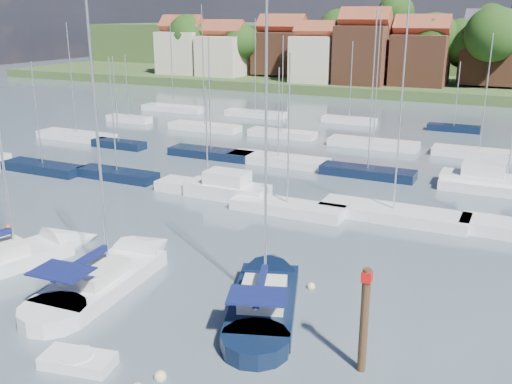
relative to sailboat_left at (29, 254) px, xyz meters
The scene contains 12 objects.
ground 37.82m from the sailboat_left, 74.07° to the left, with size 260.00×260.00×0.00m, color #4C5A67.
sailboat_left is the anchor object (origin of this frame).
sailboat_centre 6.53m from the sailboat_left, ahead, with size 4.21×12.95×17.27m.
sailboat_navy 15.36m from the sailboat_left, ahead, with size 6.86×12.35×16.56m.
tender 12.84m from the sailboat_left, 34.82° to the right, with size 3.36×2.02×0.68m.
timber_piling 21.77m from the sailboat_left, ahead, with size 0.40×0.40×6.96m.
buoy_c 6.65m from the sailboat_left, 33.96° to the right, with size 0.50×0.50×0.50m, color #D85914.
buoy_d 15.69m from the sailboat_left, 24.73° to the right, with size 0.53×0.53×0.53m, color beige.
buoy_e 17.48m from the sailboat_left, 12.87° to the left, with size 0.45×0.45×0.45m, color beige.
buoy_g 6.48m from the sailboat_left, 149.08° to the left, with size 0.41×0.41×0.41m, color #D85914.
marina_field 33.83m from the sailboat_left, 68.70° to the left, with size 79.62×41.41×15.93m.
far_shore_town 129.72m from the sailboat_left, 84.42° to the left, with size 212.46×90.00×22.27m.
Camera 1 is at (16.20, -19.52, 14.44)m, focal length 40.00 mm.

